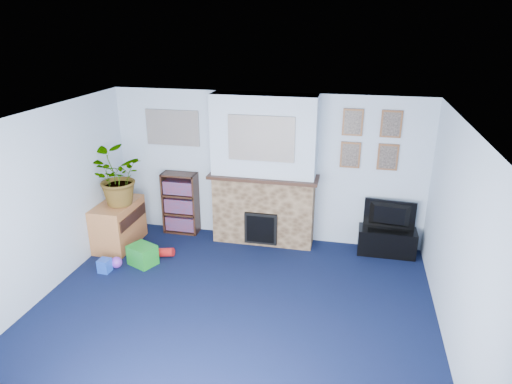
% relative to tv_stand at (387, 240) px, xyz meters
% --- Properties ---
extents(floor, '(5.00, 4.50, 0.01)m').
position_rel_tv_stand_xyz_m(floor, '(-1.95, -2.03, -0.23)').
color(floor, '#0E1636').
rests_on(floor, ground).
extents(ceiling, '(5.00, 4.50, 0.01)m').
position_rel_tv_stand_xyz_m(ceiling, '(-1.95, -2.03, 2.17)').
color(ceiling, white).
rests_on(ceiling, wall_back).
extents(wall_back, '(5.00, 0.04, 2.40)m').
position_rel_tv_stand_xyz_m(wall_back, '(-1.95, 0.22, 0.97)').
color(wall_back, silver).
rests_on(wall_back, ground).
extents(wall_front, '(5.00, 0.04, 2.40)m').
position_rel_tv_stand_xyz_m(wall_front, '(-1.95, -4.28, 0.97)').
color(wall_front, silver).
rests_on(wall_front, ground).
extents(wall_left, '(0.04, 4.50, 2.40)m').
position_rel_tv_stand_xyz_m(wall_left, '(-4.45, -2.03, 0.97)').
color(wall_left, silver).
rests_on(wall_left, ground).
extents(wall_right, '(0.04, 4.50, 2.40)m').
position_rel_tv_stand_xyz_m(wall_right, '(0.55, -2.03, 0.97)').
color(wall_right, silver).
rests_on(wall_right, ground).
extents(chimney_breast, '(1.72, 0.50, 2.40)m').
position_rel_tv_stand_xyz_m(chimney_breast, '(-1.95, 0.02, 0.96)').
color(chimney_breast, brown).
rests_on(chimney_breast, ground).
extents(collage_main, '(1.00, 0.03, 0.68)m').
position_rel_tv_stand_xyz_m(collage_main, '(-1.95, -0.19, 1.55)').
color(collage_main, gray).
rests_on(collage_main, chimney_breast).
extents(collage_left, '(0.90, 0.03, 0.58)m').
position_rel_tv_stand_xyz_m(collage_left, '(-3.50, 0.21, 1.55)').
color(collage_left, gray).
rests_on(collage_left, wall_back).
extents(portrait_tl, '(0.30, 0.03, 0.40)m').
position_rel_tv_stand_xyz_m(portrait_tl, '(-0.65, 0.20, 1.77)').
color(portrait_tl, brown).
rests_on(portrait_tl, wall_back).
extents(portrait_tr, '(0.30, 0.03, 0.40)m').
position_rel_tv_stand_xyz_m(portrait_tr, '(-0.10, 0.20, 1.77)').
color(portrait_tr, brown).
rests_on(portrait_tr, wall_back).
extents(portrait_bl, '(0.30, 0.03, 0.40)m').
position_rel_tv_stand_xyz_m(portrait_bl, '(-0.65, 0.20, 1.27)').
color(portrait_bl, brown).
rests_on(portrait_bl, wall_back).
extents(portrait_br, '(0.30, 0.03, 0.40)m').
position_rel_tv_stand_xyz_m(portrait_br, '(-0.10, 0.20, 1.27)').
color(portrait_br, brown).
rests_on(portrait_br, wall_back).
extents(tv_stand, '(0.87, 0.37, 0.41)m').
position_rel_tv_stand_xyz_m(tv_stand, '(0.00, 0.00, 0.00)').
color(tv_stand, black).
rests_on(tv_stand, ground).
extents(television, '(0.77, 0.18, 0.44)m').
position_rel_tv_stand_xyz_m(television, '(0.00, 0.02, 0.41)').
color(television, black).
rests_on(television, tv_stand).
extents(bookshelf, '(0.58, 0.28, 1.05)m').
position_rel_tv_stand_xyz_m(bookshelf, '(-3.39, 0.08, 0.28)').
color(bookshelf, '#331C12').
rests_on(bookshelf, ground).
extents(sideboard, '(0.51, 0.92, 0.72)m').
position_rel_tv_stand_xyz_m(sideboard, '(-4.19, -0.60, 0.12)').
color(sideboard, '#BF723D').
rests_on(sideboard, ground).
extents(potted_plant, '(0.94, 0.86, 0.89)m').
position_rel_tv_stand_xyz_m(potted_plant, '(-4.14, -0.65, 0.94)').
color(potted_plant, '#26661E').
rests_on(potted_plant, sideboard).
extents(mantel_clock, '(0.10, 0.06, 0.14)m').
position_rel_tv_stand_xyz_m(mantel_clock, '(-2.05, -0.03, 1.00)').
color(mantel_clock, gold).
rests_on(mantel_clock, chimney_breast).
extents(mantel_candle, '(0.05, 0.05, 0.16)m').
position_rel_tv_stand_xyz_m(mantel_candle, '(-1.65, -0.03, 1.01)').
color(mantel_candle, '#B2BFC6').
rests_on(mantel_candle, chimney_breast).
extents(mantel_teddy, '(0.14, 0.14, 0.14)m').
position_rel_tv_stand_xyz_m(mantel_teddy, '(-2.54, -0.03, 0.99)').
color(mantel_teddy, gray).
rests_on(mantel_teddy, chimney_breast).
extents(mantel_can, '(0.06, 0.06, 0.11)m').
position_rel_tv_stand_xyz_m(mantel_can, '(-1.22, -0.03, 0.99)').
color(mantel_can, blue).
rests_on(mantel_can, chimney_breast).
extents(green_crate, '(0.47, 0.43, 0.30)m').
position_rel_tv_stand_xyz_m(green_crate, '(-3.55, -1.12, -0.09)').
color(green_crate, '#198C26').
rests_on(green_crate, ground).
extents(toy_ball, '(0.17, 0.17, 0.17)m').
position_rel_tv_stand_xyz_m(toy_ball, '(-3.89, -1.29, -0.14)').
color(toy_ball, purple).
rests_on(toy_ball, ground).
extents(toy_block, '(0.17, 0.17, 0.20)m').
position_rel_tv_stand_xyz_m(toy_block, '(-3.99, -1.44, -0.12)').
color(toy_block, blue).
rests_on(toy_block, ground).
extents(toy_tube, '(0.31, 0.13, 0.17)m').
position_rel_tv_stand_xyz_m(toy_tube, '(-3.33, -0.83, -0.16)').
color(toy_tube, red).
rests_on(toy_tube, ground).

